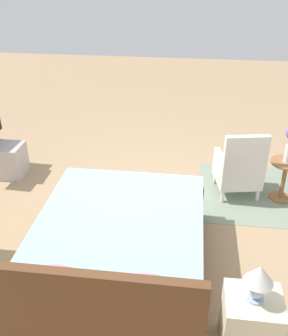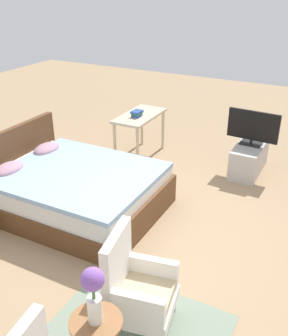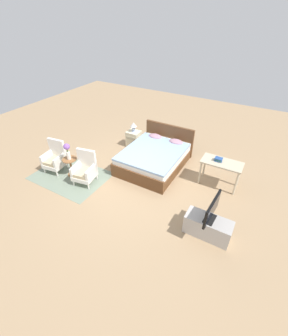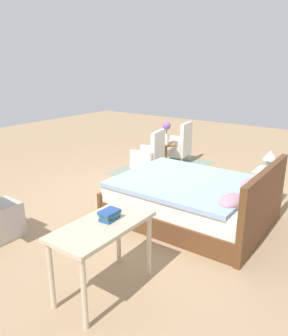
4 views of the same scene
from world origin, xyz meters
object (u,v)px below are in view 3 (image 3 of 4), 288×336
at_px(nightstand, 134,139).
at_px(tv_flatscreen, 212,210).
at_px(armchair_by_window_right, 85,170).
at_px(book_stack, 218,159).
at_px(side_table, 71,165).
at_px(table_lamp, 133,126).
at_px(tv_stand, 208,227).
at_px(bed, 155,157).
at_px(armchair_by_window_left, 55,158).
at_px(flower_vase, 67,150).
at_px(vanity_desk, 221,166).

xyz_separation_m(nightstand, tv_flatscreen, (3.37, -2.46, 0.46)).
xyz_separation_m(armchair_by_window_right, book_stack, (3.11, 1.69, 0.40)).
bearing_deg(side_table, table_lamp, 74.02).
relative_size(nightstand, book_stack, 2.73).
relative_size(nightstand, tv_stand, 0.59).
distance_m(bed, book_stack, 1.89).
bearing_deg(tv_flatscreen, bed, 140.96).
relative_size(armchair_by_window_right, tv_flatscreen, 1.18).
bearing_deg(armchair_by_window_left, table_lamp, 61.92).
relative_size(armchair_by_window_left, tv_stand, 0.96).
bearing_deg(flower_vase, armchair_by_window_right, -2.56).
bearing_deg(side_table, book_stack, 24.28).
distance_m(flower_vase, tv_flatscreen, 4.04).
distance_m(side_table, tv_stand, 4.04).
bearing_deg(bed, armchair_by_window_left, -145.89).
xyz_separation_m(bed, armchair_by_window_left, (-2.44, -1.65, 0.08)).
relative_size(table_lamp, tv_stand, 0.34).
xyz_separation_m(flower_vase, vanity_desk, (3.79, 1.66, -0.21)).
xyz_separation_m(tv_flatscreen, vanity_desk, (-0.25, 1.81, -0.11)).
distance_m(bed, side_table, 2.47).
height_order(flower_vase, table_lamp, flower_vase).
distance_m(side_table, book_stack, 4.06).
distance_m(bed, vanity_desk, 1.96).
xyz_separation_m(table_lamp, book_stack, (3.02, -0.66, 0.01)).
distance_m(flower_vase, book_stack, 4.04).
relative_size(nightstand, tv_flatscreen, 0.72).
bearing_deg(flower_vase, table_lamp, 74.02).
bearing_deg(armchair_by_window_right, tv_stand, -1.96).
xyz_separation_m(table_lamp, tv_stand, (3.37, -2.47, -0.55)).
xyz_separation_m(bed, armchair_by_window_right, (-1.28, -1.65, 0.08)).
height_order(bed, tv_stand, bed).
bearing_deg(vanity_desk, bed, -178.92).
xyz_separation_m(bed, tv_flatscreen, (2.18, -1.77, 0.44)).
relative_size(tv_flatscreen, book_stack, 3.78).
height_order(armchair_by_window_left, side_table, armchair_by_window_left).
height_order(side_table, tv_stand, side_table).
relative_size(side_table, tv_stand, 0.57).
distance_m(side_table, flower_vase, 0.49).
height_order(vanity_desk, book_stack, book_stack).
xyz_separation_m(flower_vase, tv_flatscreen, (4.04, -0.14, -0.10)).
height_order(table_lamp, vanity_desk, table_lamp).
xyz_separation_m(armchair_by_window_left, flower_vase, (0.59, 0.02, 0.45)).
height_order(nightstand, tv_stand, nightstand).
xyz_separation_m(nightstand, table_lamp, (0.00, 0.00, 0.50)).
height_order(armchair_by_window_right, book_stack, armchair_by_window_right).
bearing_deg(tv_flatscreen, table_lamp, 143.83).
xyz_separation_m(armchair_by_window_right, side_table, (-0.57, 0.03, -0.04)).
height_order(bed, flower_vase, flower_vase).
distance_m(nightstand, table_lamp, 0.50).
bearing_deg(flower_vase, side_table, 26.57).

